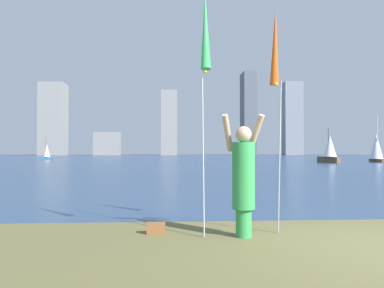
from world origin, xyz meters
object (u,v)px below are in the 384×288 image
kite_flag_right (275,50)px  sailboat_3 (330,149)px  person (243,176)px  bag (156,228)px  sailboat_2 (47,152)px  sailboat_1 (376,148)px  kite_flag_left (205,36)px

kite_flag_right → sailboat_3: size_ratio=1.03×
person → bag: (-1.43, 0.31, -0.89)m
bag → sailboat_2: (-18.48, 52.02, 1.00)m
kite_flag_right → sailboat_3: 38.12m
sailboat_2 → sailboat_3: size_ratio=0.88×
bag → sailboat_2: sailboat_2 is taller
person → bag: person is taller
bag → sailboat_2: bearing=109.6°
kite_flag_right → sailboat_2: size_ratio=1.17×
person → sailboat_3: sailboat_3 is taller
bag → sailboat_3: sailboat_3 is taller
person → sailboat_1: sailboat_1 is taller
kite_flag_left → kite_flag_right: (1.29, 0.64, -0.03)m
person → kite_flag_left: 2.33m
person → sailboat_2: (-19.91, 52.33, 0.11)m
kite_flag_left → sailboat_2: bearing=110.1°
kite_flag_left → sailboat_3: bearing=63.8°
sailboat_2 → sailboat_3: sailboat_3 is taller
person → kite_flag_right: 2.32m
kite_flag_left → person: bearing=20.3°
bag → sailboat_3: 39.12m
kite_flag_left → kite_flag_right: 1.44m
kite_flag_left → sailboat_3: size_ratio=1.02×
bag → sailboat_3: (18.12, 34.64, 1.49)m
kite_flag_left → sailboat_1: 44.00m
kite_flag_left → bag: kite_flag_left is taller
kite_flag_right → sailboat_1: (22.48, 36.36, -1.48)m
kite_flag_right → sailboat_3: (16.04, 34.55, -1.60)m
sailboat_1 → sailboat_2: sailboat_1 is taller
bag → sailboat_2: size_ratio=0.09×
kite_flag_right → sailboat_2: 55.89m
kite_flag_left → bag: 3.26m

